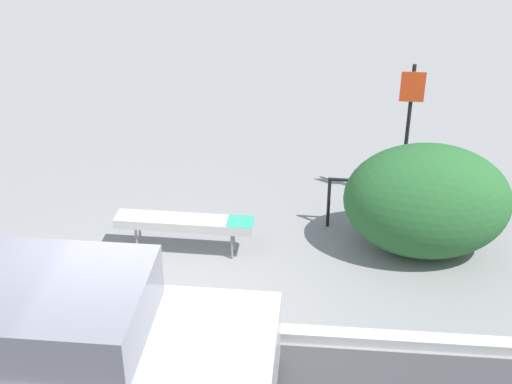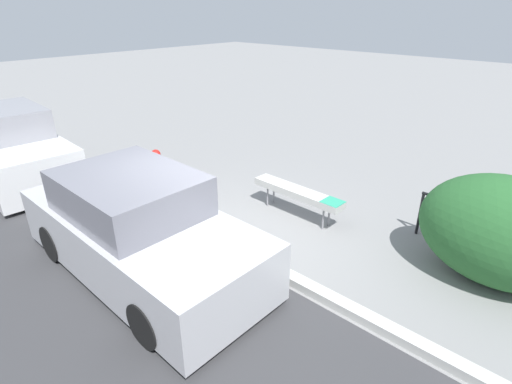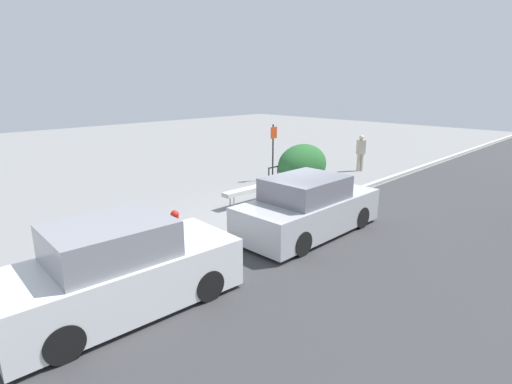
{
  "view_description": "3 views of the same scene",
  "coord_description": "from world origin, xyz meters",
  "px_view_note": "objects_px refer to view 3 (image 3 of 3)",
  "views": [
    {
      "loc": [
        1.93,
        -6.68,
        5.64
      ],
      "look_at": [
        1.16,
        1.68,
        1.05
      ],
      "focal_mm": 50.0,
      "sensor_mm": 36.0,
      "label": 1
    },
    {
      "loc": [
        4.22,
        -3.9,
        3.73
      ],
      "look_at": [
        0.02,
        0.68,
        0.82
      ],
      "focal_mm": 28.0,
      "sensor_mm": 36.0,
      "label": 2
    },
    {
      "loc": [
        -8.71,
        -7.4,
        3.89
      ],
      "look_at": [
        -0.02,
        1.17,
        0.57
      ],
      "focal_mm": 28.0,
      "sensor_mm": 36.0,
      "label": 3
    }
  ],
  "objects_px": {
    "bike_rack": "(273,175)",
    "pedestrian": "(361,152)",
    "fire_hydrant": "(175,224)",
    "parked_car_far": "(120,271)",
    "sign_post": "(273,147)",
    "bench": "(248,190)",
    "parked_car_near": "(308,208)"
  },
  "relations": [
    {
      "from": "bike_rack",
      "to": "pedestrian",
      "type": "xyz_separation_m",
      "value": [
        5.07,
        -0.78,
        0.38
      ]
    },
    {
      "from": "fire_hydrant",
      "to": "parked_car_far",
      "type": "height_order",
      "value": "parked_car_far"
    },
    {
      "from": "sign_post",
      "to": "parked_car_far",
      "type": "xyz_separation_m",
      "value": [
        -9.17,
        -4.72,
        -0.66
      ]
    },
    {
      "from": "bench",
      "to": "pedestrian",
      "type": "distance_m",
      "value": 7.34
    },
    {
      "from": "fire_hydrant",
      "to": "parked_car_near",
      "type": "distance_m",
      "value": 3.5
    },
    {
      "from": "pedestrian",
      "to": "bench",
      "type": "bearing_deg",
      "value": -152.6
    },
    {
      "from": "bike_rack",
      "to": "sign_post",
      "type": "bearing_deg",
      "value": 43.02
    },
    {
      "from": "pedestrian",
      "to": "parked_car_far",
      "type": "height_order",
      "value": "parked_car_far"
    },
    {
      "from": "pedestrian",
      "to": "parked_car_far",
      "type": "xyz_separation_m",
      "value": [
        -13.33,
        -3.09,
        -0.16
      ]
    },
    {
      "from": "parked_car_near",
      "to": "pedestrian",
      "type": "bearing_deg",
      "value": 21.65
    },
    {
      "from": "parked_car_near",
      "to": "bike_rack",
      "type": "bearing_deg",
      "value": 53.31
    },
    {
      "from": "sign_post",
      "to": "parked_car_near",
      "type": "xyz_separation_m",
      "value": [
        -3.85,
        -4.75,
        -0.69
      ]
    },
    {
      "from": "sign_post",
      "to": "parked_car_near",
      "type": "bearing_deg",
      "value": -129.03
    },
    {
      "from": "bench",
      "to": "pedestrian",
      "type": "bearing_deg",
      "value": 2.15
    },
    {
      "from": "bike_rack",
      "to": "pedestrian",
      "type": "distance_m",
      "value": 5.14
    },
    {
      "from": "bench",
      "to": "bike_rack",
      "type": "xyz_separation_m",
      "value": [
        2.26,
        0.9,
        0.02
      ]
    },
    {
      "from": "fire_hydrant",
      "to": "parked_car_far",
      "type": "xyz_separation_m",
      "value": [
        -2.58,
        -2.14,
        0.31
      ]
    },
    {
      "from": "bench",
      "to": "parked_car_near",
      "type": "xyz_separation_m",
      "value": [
        -0.69,
        -3.01,
        0.21
      ]
    },
    {
      "from": "fire_hydrant",
      "to": "parked_car_near",
      "type": "bearing_deg",
      "value": -38.5
    },
    {
      "from": "pedestrian",
      "to": "parked_car_near",
      "type": "bearing_deg",
      "value": -132.25
    },
    {
      "from": "bench",
      "to": "pedestrian",
      "type": "height_order",
      "value": "pedestrian"
    },
    {
      "from": "bike_rack",
      "to": "fire_hydrant",
      "type": "bearing_deg",
      "value": -163.03
    },
    {
      "from": "bench",
      "to": "parked_car_near",
      "type": "bearing_deg",
      "value": -101.76
    },
    {
      "from": "fire_hydrant",
      "to": "pedestrian",
      "type": "bearing_deg",
      "value": 5.08
    },
    {
      "from": "bench",
      "to": "bike_rack",
      "type": "height_order",
      "value": "bike_rack"
    },
    {
      "from": "sign_post",
      "to": "pedestrian",
      "type": "relative_size",
      "value": 1.4
    },
    {
      "from": "sign_post",
      "to": "parked_car_far",
      "type": "height_order",
      "value": "sign_post"
    },
    {
      "from": "bench",
      "to": "parked_car_near",
      "type": "height_order",
      "value": "parked_car_near"
    },
    {
      "from": "parked_car_near",
      "to": "parked_car_far",
      "type": "height_order",
      "value": "parked_car_far"
    },
    {
      "from": "sign_post",
      "to": "parked_car_far",
      "type": "bearing_deg",
      "value": -152.77
    },
    {
      "from": "sign_post",
      "to": "pedestrian",
      "type": "distance_m",
      "value": 4.5
    },
    {
      "from": "bike_rack",
      "to": "parked_car_far",
      "type": "xyz_separation_m",
      "value": [
        -8.26,
        -3.87,
        0.22
      ]
    }
  ]
}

